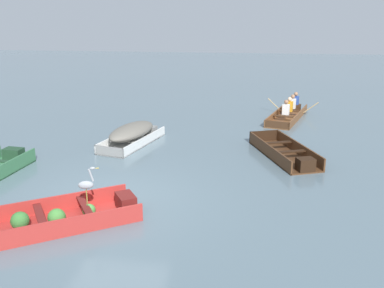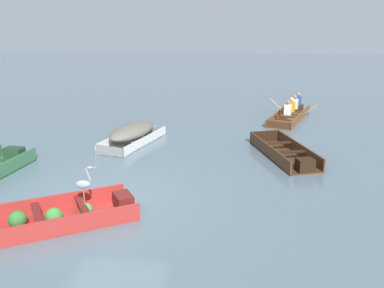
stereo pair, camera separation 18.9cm
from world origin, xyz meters
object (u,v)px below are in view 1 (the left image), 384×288
Objects in this scene: dinghy_red_foreground at (66,216)px; rowboat_wooden_brown_with_crew at (289,113)px; skiff_white_mid_moored at (132,133)px; skiff_dark_varnish_far_moored at (286,153)px; heron_on_dinghy at (87,184)px.

rowboat_wooden_brown_with_crew reaches higher than dinghy_red_foreground.
skiff_white_mid_moored reaches higher than skiff_dark_varnish_far_moored.
rowboat_wooden_brown_with_crew is (5.61, 4.72, -0.18)m from skiff_white_mid_moored.
skiff_white_mid_moored is 3.70× the size of heron_on_dinghy.
skiff_dark_varnish_far_moored is 6.72m from heron_on_dinghy.
skiff_dark_varnish_far_moored is at bearing -8.54° from skiff_white_mid_moored.
skiff_white_mid_moored is at bearing 96.23° from heron_on_dinghy.
skiff_dark_varnish_far_moored is at bearing 47.72° from heron_on_dinghy.
heron_on_dinghy is at bearing -83.77° from skiff_white_mid_moored.
skiff_dark_varnish_far_moored is 0.87× the size of rowboat_wooden_brown_with_crew.
rowboat_wooden_brown_with_crew is (5.46, 10.55, 0.05)m from dinghy_red_foreground.
dinghy_red_foreground is at bearing -88.56° from skiff_white_mid_moored.
skiff_dark_varnish_far_moored is 4.03× the size of heron_on_dinghy.
dinghy_red_foreground is 5.84m from skiff_white_mid_moored.
rowboat_wooden_brown_with_crew is 11.57m from heron_on_dinghy.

